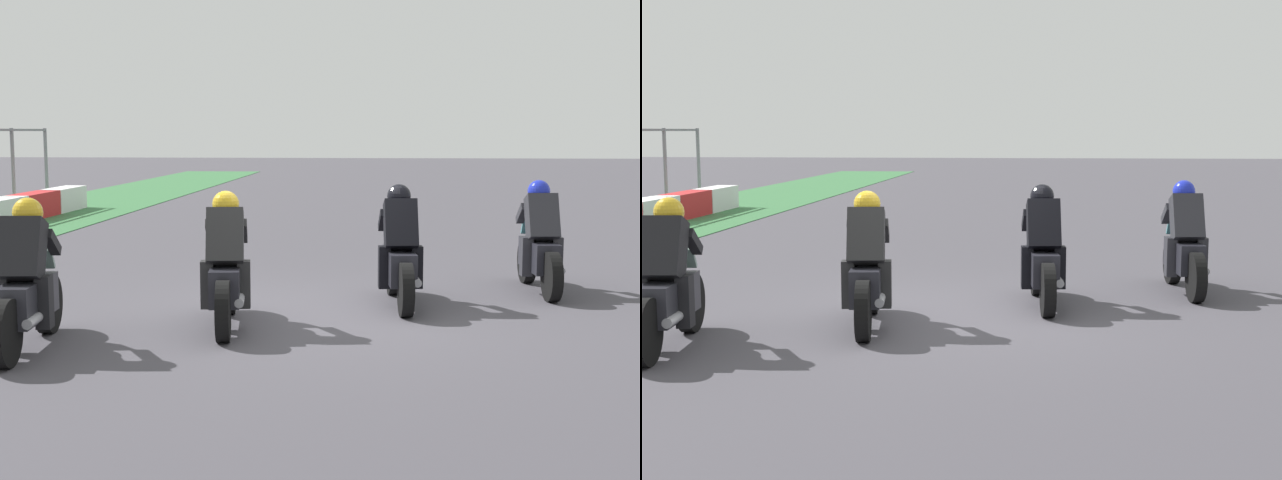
% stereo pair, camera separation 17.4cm
% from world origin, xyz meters
% --- Properties ---
extents(ground_plane, '(120.00, 120.00, 0.00)m').
position_xyz_m(ground_plane, '(0.00, 0.00, 0.00)').
color(ground_plane, '#45424A').
extents(rider_lane_a, '(2.04, 0.55, 1.51)m').
position_xyz_m(rider_lane_a, '(1.74, -2.89, 0.62)').
color(rider_lane_a, black).
rests_on(rider_lane_a, ground_plane).
extents(rider_lane_b, '(2.04, 0.57, 1.51)m').
position_xyz_m(rider_lane_b, '(0.66, -1.00, 0.62)').
color(rider_lane_b, black).
rests_on(rider_lane_b, ground_plane).
extents(rider_lane_c, '(2.04, 0.59, 1.51)m').
position_xyz_m(rider_lane_c, '(-0.71, 0.93, 0.62)').
color(rider_lane_c, black).
rests_on(rider_lane_c, ground_plane).
extents(rider_lane_d, '(2.04, 0.57, 1.51)m').
position_xyz_m(rider_lane_d, '(-1.85, 2.71, 0.62)').
color(rider_lane_d, black).
rests_on(rider_lane_d, ground_plane).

